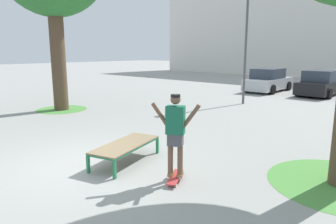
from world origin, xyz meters
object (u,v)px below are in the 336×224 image
Objects in this scene: skater at (175,130)px; skate_box at (126,145)px; car_black at (321,84)px; light_post at (247,25)px; car_silver at (268,81)px; skateboard at (175,177)px.

skate_box is at bearing 178.78° from skater.
skater is 15.31m from car_black.
light_post is at bearing -108.50° from car_black.
skater reaches higher than car_silver.
light_post is at bearing 110.81° from skater.
skateboard is at bearing -72.26° from car_silver.
car_silver is at bearing 107.74° from skater.
light_post is (-3.58, 9.42, 3.75)m from skateboard.
car_silver is (-4.77, 14.91, 0.61)m from skateboard.
skater reaches higher than skateboard.
car_silver is at bearing 107.74° from skateboard.
car_silver is (-3.19, 14.87, 0.28)m from skate_box.
car_black is (-0.06, 15.19, 0.28)m from skate_box.
car_black is at bearing 90.23° from skate_box.
car_silver reaches higher than skateboard.
car_silver reaches higher than skate_box.
light_post reaches higher than skater.
skater is 0.29× the size of light_post.
car_silver is at bearing -174.29° from car_black.
skateboard is 0.99m from skater.
skater is (1.58, -0.03, 0.66)m from skate_box.
skate_box is 2.54× the size of skateboard.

